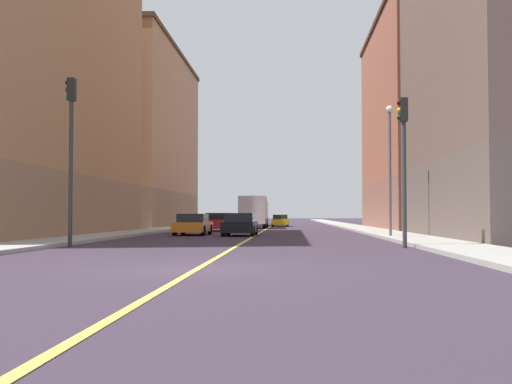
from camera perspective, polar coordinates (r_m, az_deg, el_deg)
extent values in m
plane|color=#352937|center=(14.20, -5.48, -7.23)|extent=(400.00, 400.00, 0.00)
cube|color=#9E9B93|center=(63.28, 8.82, -3.20)|extent=(2.74, 168.00, 0.15)
cube|color=#9E9B93|center=(63.84, -6.05, -3.20)|extent=(2.74, 168.00, 0.15)
cube|color=#E5D14C|center=(63.03, 1.35, -3.29)|extent=(0.16, 154.00, 0.01)
cube|color=brown|center=(54.53, 17.40, -1.19)|extent=(11.67, 21.28, 4.15)
cube|color=#93513D|center=(55.39, 17.29, 8.07)|extent=(11.67, 21.28, 13.67)
cube|color=#42241B|center=(57.04, 17.21, 15.04)|extent=(11.97, 21.58, 0.40)
cube|color=#8F6B4F|center=(65.44, -12.28, -1.63)|extent=(11.67, 25.32, 3.60)
cube|color=#A8754C|center=(66.14, -12.22, 6.28)|extent=(11.67, 25.32, 14.60)
cube|color=#4B3422|center=(67.64, -12.17, 12.58)|extent=(11.97, 25.62, 0.40)
cylinder|color=#2D2D2D|center=(23.55, 13.80, 0.68)|extent=(0.16, 0.16, 4.80)
cube|color=black|center=(23.86, 13.74, 7.53)|extent=(0.28, 0.32, 0.90)
sphere|color=#320404|center=(23.88, 13.35, 8.18)|extent=(0.20, 0.20, 0.20)
sphere|color=orange|center=(23.83, 13.36, 7.52)|extent=(0.20, 0.20, 0.20)
sphere|color=black|center=(23.79, 13.37, 6.85)|extent=(0.20, 0.20, 0.20)
cylinder|color=#2D2D2D|center=(24.73, -17.06, 1.67)|extent=(0.16, 0.16, 5.73)
cube|color=black|center=(25.16, -16.98, 9.22)|extent=(0.28, 0.32, 0.90)
sphere|color=#320404|center=(25.27, -17.32, 9.80)|extent=(0.20, 0.20, 0.20)
sphere|color=#352204|center=(25.22, -17.32, 9.17)|extent=(0.20, 0.20, 0.20)
sphere|color=green|center=(25.16, -17.33, 8.55)|extent=(0.20, 0.20, 0.20)
cylinder|color=#4C4C51|center=(33.06, 12.52, 1.72)|extent=(0.14, 0.14, 6.62)
sphere|color=#EAEACC|center=(33.47, 12.47, 7.64)|extent=(0.36, 0.36, 0.36)
cube|color=gold|center=(64.58, 2.30, -2.81)|extent=(1.80, 4.06, 0.58)
cube|color=black|center=(64.53, 2.30, -2.35)|extent=(1.56, 1.78, 0.46)
cylinder|color=black|center=(65.85, 1.61, -2.97)|extent=(0.23, 0.64, 0.64)
cylinder|color=black|center=(65.84, 2.99, -2.97)|extent=(0.23, 0.64, 0.64)
cylinder|color=black|center=(63.34, 1.58, -3.00)|extent=(0.23, 0.64, 0.64)
cylinder|color=black|center=(63.33, 3.01, -3.00)|extent=(0.23, 0.64, 0.64)
cube|color=red|center=(46.77, -3.67, -3.02)|extent=(1.99, 4.16, 0.66)
cube|color=black|center=(46.77, -3.66, -2.30)|extent=(1.70, 1.82, 0.52)
cylinder|color=black|center=(48.13, -4.54, -3.26)|extent=(0.24, 0.65, 0.64)
cylinder|color=black|center=(47.97, -2.49, -3.27)|extent=(0.24, 0.65, 0.64)
cylinder|color=black|center=(45.60, -4.90, -3.32)|extent=(0.24, 0.65, 0.64)
cylinder|color=black|center=(45.43, -2.74, -3.33)|extent=(0.24, 0.65, 0.64)
cube|color=black|center=(36.07, -1.52, -3.31)|extent=(1.92, 3.95, 0.62)
cube|color=black|center=(36.01, -1.53, -2.41)|extent=(1.67, 1.96, 0.52)
cylinder|color=black|center=(37.38, -2.65, -3.59)|extent=(0.23, 0.64, 0.64)
cylinder|color=black|center=(37.22, -0.03, -3.60)|extent=(0.23, 0.64, 0.64)
cylinder|color=black|center=(34.96, -3.11, -3.69)|extent=(0.23, 0.64, 0.64)
cylinder|color=black|center=(34.79, -0.31, -3.70)|extent=(0.23, 0.64, 0.64)
cube|color=orange|center=(37.56, -5.97, -3.28)|extent=(1.99, 4.08, 0.58)
cube|color=black|center=(37.51, -5.97, -2.44)|extent=(1.71, 1.97, 0.51)
cylinder|color=black|center=(38.95, -6.87, -3.52)|extent=(0.24, 0.65, 0.64)
cylinder|color=black|center=(38.64, -4.36, -3.54)|extent=(0.24, 0.65, 0.64)
cylinder|color=black|center=(36.51, -7.66, -3.61)|extent=(0.24, 0.65, 0.64)
cylinder|color=black|center=(36.18, -5.00, -3.63)|extent=(0.24, 0.65, 0.64)
cube|color=beige|center=(58.25, -0.06, -1.98)|extent=(2.38, 1.85, 2.17)
cube|color=silver|center=(54.75, -0.27, -1.71)|extent=(2.38, 4.37, 2.46)
cylinder|color=black|center=(58.00, -1.15, -2.95)|extent=(0.30, 0.90, 0.90)
cylinder|color=black|center=(57.87, 1.00, -2.95)|extent=(0.30, 0.90, 0.90)
cylinder|color=black|center=(53.91, -1.49, -3.01)|extent=(0.30, 0.90, 0.90)
cylinder|color=black|center=(53.77, 0.82, -3.01)|extent=(0.30, 0.90, 0.90)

